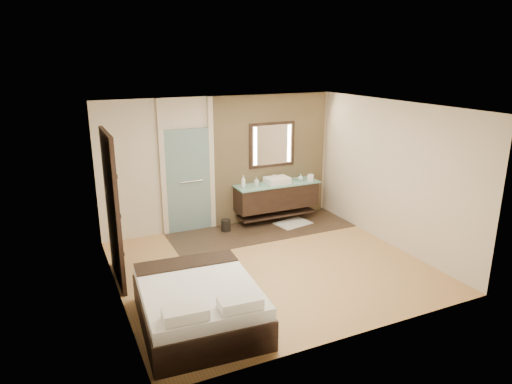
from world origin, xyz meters
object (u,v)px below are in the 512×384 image
mirror_unit (272,145)px  bed (199,304)px  vanity (277,196)px  waste_bin (226,225)px

mirror_unit → bed: bearing=-129.7°
vanity → waste_bin: (-1.20, -0.07, -0.46)m
vanity → bed: 4.14m
waste_bin → bed: bearing=-117.3°
vanity → waste_bin: 1.29m
mirror_unit → waste_bin: mirror_unit is taller
mirror_unit → bed: mirror_unit is taller
vanity → mirror_unit: (0.00, 0.24, 1.07)m
mirror_unit → bed: 4.51m
mirror_unit → bed: (-2.75, -3.31, -1.35)m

